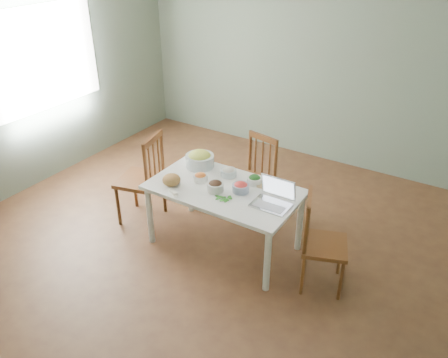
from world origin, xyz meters
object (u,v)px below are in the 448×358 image
Objects in this scene: bread_boule at (171,180)px; bowl_squash at (200,159)px; dining_table at (224,217)px; chair_left at (139,178)px; chair_right at (325,243)px; laptop at (271,195)px; chair_far at (251,180)px.

bread_boule is 0.60× the size of bowl_squash.
dining_table is at bearing 25.50° from bread_boule.
bread_boule is (0.57, -0.16, 0.23)m from chair_left.
chair_right is 3.08× the size of bowl_squash.
chair_left is 3.45× the size of bowl_squash.
chair_right is at bearing 7.90° from bread_boule.
chair_right is 0.63m from laptop.
chair_far is 5.34× the size of bread_boule.
chair_right is at bearing -0.57° from dining_table.
chair_left is 2.09m from chair_right.
dining_table is 0.70m from laptop.
laptop is at bearing 73.23° from chair_right.
laptop reaches higher than bread_boule.
chair_left reaches higher than dining_table.
laptop is (1.56, 0.02, 0.29)m from chair_left.
chair_right is 1.55m from bread_boule.
laptop reaches higher than dining_table.
bowl_squash is 0.88× the size of laptop.
dining_table is 4.89× the size of bowl_squash.
chair_left reaches higher than bread_boule.
chair_right reaches higher than dining_table.
chair_far is at bearing 40.19° from chair_right.
dining_table is 0.67m from bowl_squash.
chair_right is 1.56m from bowl_squash.
dining_table is 0.61m from chair_far.
dining_table is 0.65m from bread_boule.
chair_far is at bearing 108.86° from chair_left.
bowl_squash reaches higher than bread_boule.
bowl_squash is at bearing -128.87° from chair_far.
chair_far is 0.63m from bowl_squash.
chair_far is 2.79× the size of laptop.
chair_left reaches higher than bowl_squash.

